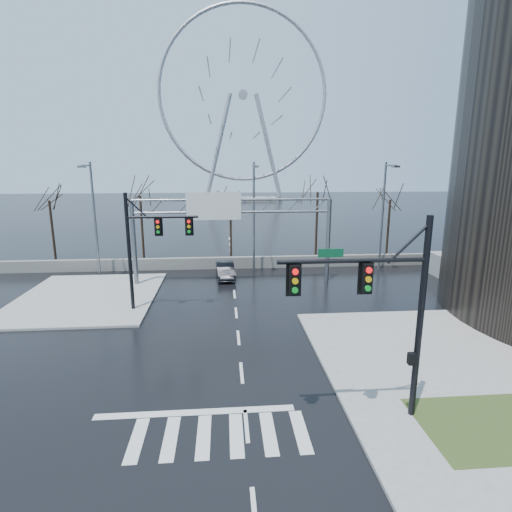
{
  "coord_description": "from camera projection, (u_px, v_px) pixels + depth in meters",
  "views": [
    {
      "loc": [
        -0.72,
        -17.39,
        9.7
      ],
      "look_at": [
        1.31,
        7.57,
        4.0
      ],
      "focal_mm": 28.0,
      "sensor_mm": 36.0,
      "label": 1
    }
  ],
  "objects": [
    {
      "name": "barrier_wall",
      "position": [
        232.0,
        263.0,
        38.42
      ],
      "size": [
        52.0,
        0.5,
        1.1
      ],
      "primitive_type": "cube",
      "color": "slate",
      "rests_on": "ground"
    },
    {
      "name": "sign_gantry",
      "position": [
        228.0,
        222.0,
        32.47
      ],
      "size": [
        16.36,
        0.4,
        7.6
      ],
      "color": "slate",
      "rests_on": "ground"
    },
    {
      "name": "grass_strip",
      "position": [
        488.0,
        426.0,
        14.93
      ],
      "size": [
        5.0,
        4.0,
        0.02
      ],
      "primitive_type": "cube",
      "color": "#34421B",
      "rests_on": "sidewalk_near"
    },
    {
      "name": "ferris_wheel",
      "position": [
        243.0,
        102.0,
        106.03
      ],
      "size": [
        45.0,
        6.0,
        50.91
      ],
      "color": "gray",
      "rests_on": "ground"
    },
    {
      "name": "car",
      "position": [
        225.0,
        270.0,
        35.06
      ],
      "size": [
        1.79,
        4.38,
        1.41
      ],
      "primitive_type": "imported",
      "rotation": [
        0.0,
        0.0,
        0.07
      ],
      "color": "black",
      "rests_on": "ground"
    },
    {
      "name": "ground",
      "position": [
        242.0,
        373.0,
        19.11
      ],
      "size": [
        260.0,
        260.0,
        0.0
      ],
      "primitive_type": "plane",
      "color": "black",
      "rests_on": "ground"
    },
    {
      "name": "sidewalk_right_ext",
      "position": [
        422.0,
        345.0,
        21.83
      ],
      "size": [
        12.0,
        10.0,
        0.15
      ],
      "primitive_type": "cube",
      "color": "gray",
      "rests_on": "ground"
    },
    {
      "name": "tree_center",
      "position": [
        230.0,
        210.0,
        41.77
      ],
      "size": [
        3.25,
        3.25,
        6.5
      ],
      "color": "black",
      "rests_on": "ground"
    },
    {
      "name": "streetlight_right",
      "position": [
        384.0,
        208.0,
        36.56
      ],
      "size": [
        0.5,
        2.55,
        10.0
      ],
      "color": "slate",
      "rests_on": "ground"
    },
    {
      "name": "signal_mast_near",
      "position": [
        387.0,
        301.0,
        14.51
      ],
      "size": [
        5.52,
        0.41,
        8.0
      ],
      "color": "black",
      "rests_on": "ground"
    },
    {
      "name": "signal_mast_far",
      "position": [
        146.0,
        241.0,
        26.28
      ],
      "size": [
        4.72,
        0.41,
        8.0
      ],
      "color": "black",
      "rests_on": "ground"
    },
    {
      "name": "streetlight_left",
      "position": [
        93.0,
        210.0,
        34.5
      ],
      "size": [
        0.5,
        2.55,
        10.0
      ],
      "color": "slate",
      "rests_on": "ground"
    },
    {
      "name": "streetlight_mid",
      "position": [
        254.0,
        209.0,
        35.61
      ],
      "size": [
        0.5,
        2.55,
        10.0
      ],
      "color": "slate",
      "rests_on": "ground"
    },
    {
      "name": "tree_far_right",
      "position": [
        390.0,
        206.0,
        42.58
      ],
      "size": [
        3.4,
        3.4,
        6.8
      ],
      "color": "black",
      "rests_on": "ground"
    },
    {
      "name": "tree_far_left",
      "position": [
        50.0,
        208.0,
        39.77
      ],
      "size": [
        3.5,
        3.5,
        7.0
      ],
      "color": "black",
      "rests_on": "ground"
    },
    {
      "name": "sidewalk_far",
      "position": [
        88.0,
        297.0,
        29.88
      ],
      "size": [
        10.0,
        12.0,
        0.15
      ],
      "primitive_type": "cube",
      "color": "gray",
      "rests_on": "ground"
    },
    {
      "name": "tree_right",
      "position": [
        317.0,
        200.0,
        41.28
      ],
      "size": [
        3.9,
        3.9,
        7.8
      ],
      "color": "black",
      "rests_on": "ground"
    },
    {
      "name": "tree_left",
      "position": [
        141.0,
        203.0,
        39.91
      ],
      "size": [
        3.75,
        3.75,
        7.5
      ],
      "color": "black",
      "rests_on": "ground"
    }
  ]
}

